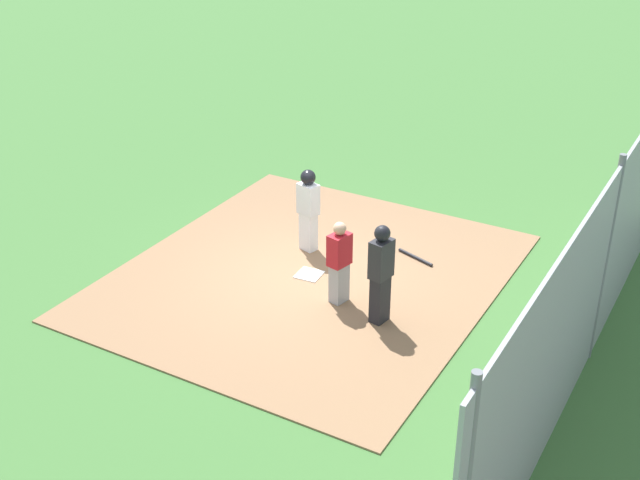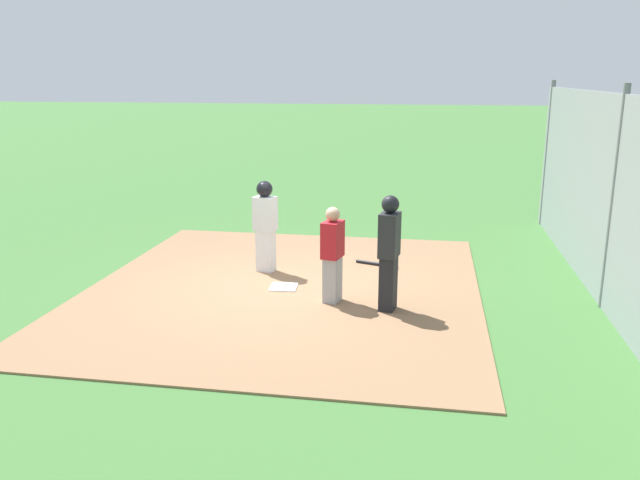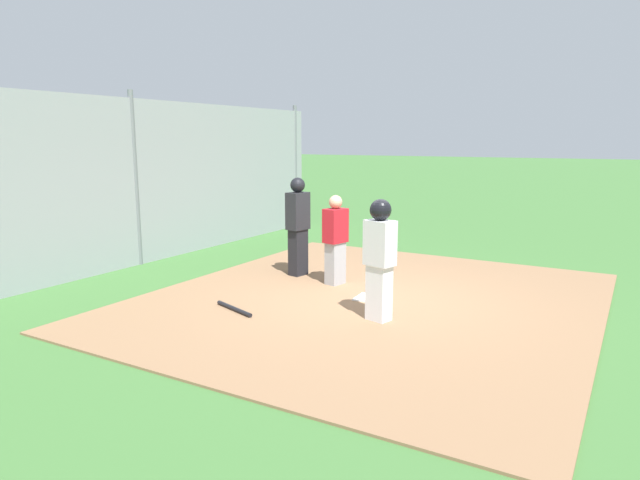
# 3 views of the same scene
# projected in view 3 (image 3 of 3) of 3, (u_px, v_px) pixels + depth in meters

# --- Properties ---
(ground_plane) EXTENTS (140.00, 140.00, 0.00)m
(ground_plane) POSITION_uv_depth(u_px,v_px,m) (370.00, 301.00, 8.50)
(ground_plane) COLOR #3D6B33
(dirt_infield) EXTENTS (7.20, 6.40, 0.03)m
(dirt_infield) POSITION_uv_depth(u_px,v_px,m) (370.00, 300.00, 8.50)
(dirt_infield) COLOR #896647
(dirt_infield) RESTS_ON ground_plane
(home_plate) EXTENTS (0.47, 0.47, 0.02)m
(home_plate) POSITION_uv_depth(u_px,v_px,m) (371.00, 298.00, 8.50)
(home_plate) COLOR white
(home_plate) RESTS_ON dirt_infield
(catcher) EXTENTS (0.43, 0.34, 1.50)m
(catcher) POSITION_uv_depth(u_px,v_px,m) (335.00, 239.00, 9.24)
(catcher) COLOR #9E9EA3
(catcher) RESTS_ON dirt_infield
(umpire) EXTENTS (0.42, 0.32, 1.75)m
(umpire) POSITION_uv_depth(u_px,v_px,m) (298.00, 224.00, 9.83)
(umpire) COLOR black
(umpire) RESTS_ON dirt_infield
(runner) EXTENTS (0.35, 0.44, 1.64)m
(runner) POSITION_uv_depth(u_px,v_px,m) (380.00, 252.00, 7.34)
(runner) COLOR silver
(runner) RESTS_ON dirt_infield
(baseball_bat) EXTENTS (0.33, 0.80, 0.06)m
(baseball_bat) POSITION_uv_depth(u_px,v_px,m) (234.00, 309.00, 7.90)
(baseball_bat) COLOR black
(baseball_bat) RESTS_ON dirt_infield
(backstop_fence) EXTENTS (12.00, 0.10, 3.35)m
(backstop_fence) POSITION_uv_depth(u_px,v_px,m) (136.00, 183.00, 10.69)
(backstop_fence) COLOR #93999E
(backstop_fence) RESTS_ON ground_plane
(parking_lot) EXTENTS (18.00, 5.20, 0.04)m
(parking_lot) POSITION_uv_depth(u_px,v_px,m) (0.00, 241.00, 13.33)
(parking_lot) COLOR #38383D
(parking_lot) RESTS_ON ground_plane
(parked_car_red) EXTENTS (4.33, 2.15, 1.28)m
(parked_car_red) POSITION_uv_depth(u_px,v_px,m) (179.00, 195.00, 18.42)
(parked_car_red) COLOR maroon
(parked_car_red) RESTS_ON parking_lot
(parked_car_green) EXTENTS (4.40, 2.34, 1.28)m
(parked_car_green) POSITION_uv_depth(u_px,v_px,m) (0.00, 218.00, 13.07)
(parked_car_green) COLOR #235B38
(parked_car_green) RESTS_ON parking_lot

